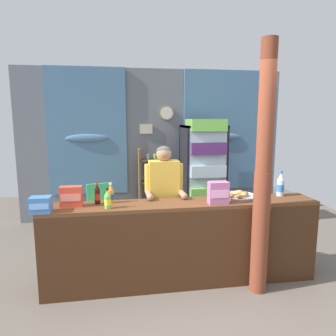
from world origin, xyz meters
The scene contains 16 objects.
ground_plane centered at (0.00, 1.18, 0.00)m, with size 7.70×7.70×0.00m, color #665B51.
back_wall_curtained centered at (0.01, 3.01, 1.45)m, with size 5.00×0.22×2.83m.
stall_counter centered at (0.05, 0.37, 0.58)m, with size 3.14×0.45×0.97m.
timber_post centered at (0.85, 0.15, 1.30)m, with size 0.21×0.18×2.72m.
drink_fridge centered at (0.82, 2.38, 1.05)m, with size 0.73×0.74×1.91m.
bottle_shelf_rack centered at (-0.08, 2.70, 0.71)m, with size 0.48×0.28×1.38m.
plastic_lawn_chair centered at (-0.97, 2.10, 0.49)m, with size 0.53×0.53×0.86m.
shopkeeper centered at (-0.11, 0.86, 0.99)m, with size 0.49×0.42×1.58m.
soda_bottle_water centered at (1.30, 0.58, 1.11)m, with size 0.09×0.09×0.32m.
soda_bottle_orange_soda centered at (-0.76, 0.58, 1.07)m, with size 0.07×0.07×0.23m.
soda_bottle_lime_soda centered at (-0.79, 0.36, 1.07)m, with size 0.07×0.07×0.22m.
soda_bottle_cola centered at (-0.91, 0.56, 1.08)m, with size 0.06×0.06×0.26m.
snack_box_biscuit centered at (-1.46, 0.32, 1.06)m, with size 0.21×0.16×0.16m.
snack_box_wafer centered at (0.43, 0.35, 1.10)m, with size 0.22×0.13×0.25m.
snack_box_crackers centered at (-1.18, 0.49, 1.09)m, with size 0.23×0.11×0.23m.
pastry_tray centered at (0.76, 0.59, 1.00)m, with size 0.43×0.43×0.07m.
Camera 1 is at (-0.66, -2.86, 1.92)m, focal length 32.82 mm.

